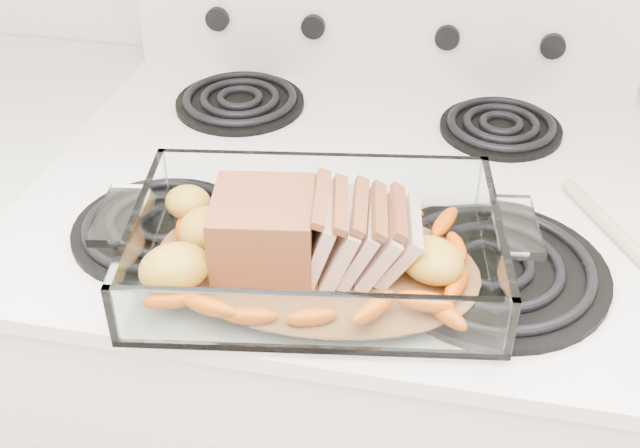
# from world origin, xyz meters

# --- Properties ---
(electric_range) EXTENTS (0.78, 0.70, 1.12)m
(electric_range) POSITION_xyz_m (0.00, 1.66, 0.48)
(electric_range) COLOR white
(electric_range) RESTS_ON ground
(baking_dish) EXTENTS (0.38, 0.25, 0.07)m
(baking_dish) POSITION_xyz_m (0.00, 1.45, 0.96)
(baking_dish) COLOR white
(baking_dish) RESTS_ON electric_range
(pork_roast) EXTENTS (0.22, 0.10, 0.08)m
(pork_roast) POSITION_xyz_m (-0.02, 1.45, 0.99)
(pork_roast) COLOR brown
(pork_roast) RESTS_ON baking_dish
(roast_vegetables) EXTENTS (0.36, 0.20, 0.04)m
(roast_vegetables) POSITION_xyz_m (-0.00, 1.49, 0.97)
(roast_vegetables) COLOR #CD4D00
(roast_vegetables) RESTS_ON baking_dish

